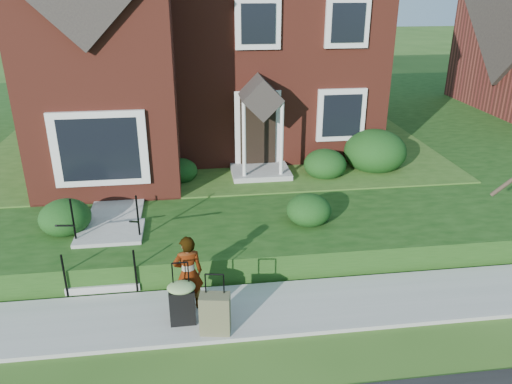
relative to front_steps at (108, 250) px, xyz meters
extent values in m
plane|color=#2D5119|center=(2.50, -1.84, -0.47)|extent=(120.00, 120.00, 0.00)
cube|color=#9E9B93|center=(2.50, -1.84, -0.43)|extent=(60.00, 1.60, 0.08)
cube|color=#16390F|center=(6.50, 9.06, -0.17)|extent=(44.00, 20.00, 0.60)
cube|color=#9E9B93|center=(0.00, 3.16, 0.16)|extent=(1.20, 6.00, 0.06)
cube|color=maroon|center=(2.50, 8.16, 2.83)|extent=(10.00, 8.00, 5.40)
cube|color=maroon|center=(-0.30, 3.36, 2.83)|extent=(3.60, 2.40, 5.40)
cube|color=silver|center=(-0.30, 2.21, 1.53)|extent=(2.20, 0.30, 1.80)
cube|color=black|center=(3.70, 4.10, 1.18)|extent=(1.00, 0.12, 2.10)
cube|color=black|center=(6.10, 4.11, 1.63)|extent=(1.40, 0.10, 1.50)
cube|color=#9E9B93|center=(0.00, -0.84, -0.32)|extent=(1.40, 0.30, 0.15)
cube|color=#9E9B93|center=(0.00, -0.54, -0.17)|extent=(1.40, 0.30, 0.15)
cube|color=#9E9B93|center=(0.00, -0.24, -0.02)|extent=(1.40, 0.30, 0.15)
cube|color=#9E9B93|center=(0.00, 0.06, 0.13)|extent=(1.40, 0.30, 0.15)
cube|color=#9E9B93|center=(0.00, 0.61, 0.13)|extent=(1.40, 0.80, 0.15)
cylinder|color=black|center=(-0.65, -0.99, 0.06)|extent=(0.04, 0.04, 0.90)
cylinder|color=black|center=(-0.65, 0.21, 0.66)|extent=(0.04, 0.04, 0.90)
cylinder|color=black|center=(0.65, -0.99, 0.06)|extent=(0.04, 0.04, 0.90)
cylinder|color=black|center=(0.65, 0.21, 0.66)|extent=(0.04, 0.04, 0.90)
ellipsoid|color=black|center=(-1.63, 3.28, 0.58)|extent=(1.30, 1.30, 0.91)
ellipsoid|color=black|center=(1.47, 3.48, 0.46)|extent=(0.96, 0.96, 0.67)
ellipsoid|color=black|center=(5.48, 3.31, 0.54)|extent=(1.18, 1.18, 0.83)
ellipsoid|color=black|center=(7.07, 3.75, 0.75)|extent=(1.78, 1.78, 1.25)
ellipsoid|color=black|center=(-0.96, 0.80, 0.51)|extent=(1.10, 1.10, 0.77)
ellipsoid|color=black|center=(4.37, 0.52, 0.48)|extent=(1.02, 1.02, 0.71)
imported|color=#999999|center=(1.66, -1.67, 0.34)|extent=(0.59, 0.44, 1.47)
cube|color=black|center=(1.54, -2.08, -0.06)|extent=(0.45, 0.25, 0.67)
cylinder|color=black|center=(1.54, -2.08, 0.77)|extent=(0.27, 0.03, 0.03)
cylinder|color=black|center=(1.40, -2.08, 0.52)|extent=(0.02, 0.02, 0.50)
cylinder|color=black|center=(1.67, -2.08, 0.52)|extent=(0.02, 0.02, 0.50)
cylinder|color=black|center=(1.38, -2.08, -0.36)|extent=(0.04, 0.06, 0.06)
cylinder|color=black|center=(1.69, -2.08, -0.36)|extent=(0.04, 0.06, 0.06)
ellipsoid|color=#7A9D5A|center=(1.54, -2.08, 0.35)|extent=(0.49, 0.41, 0.16)
cube|color=brown|center=(2.08, -2.42, -0.03)|extent=(0.55, 0.37, 0.73)
cylinder|color=black|center=(2.08, -2.42, 0.70)|extent=(0.31, 0.08, 0.03)
cylinder|color=black|center=(1.93, -2.42, 0.52)|extent=(0.02, 0.02, 0.36)
cylinder|color=black|center=(2.24, -2.42, 0.52)|extent=(0.02, 0.02, 0.36)
cylinder|color=black|center=(1.91, -2.42, -0.36)|extent=(0.05, 0.07, 0.06)
cylinder|color=black|center=(2.26, -2.42, -0.36)|extent=(0.05, 0.07, 0.06)
camera|label=1|loc=(1.85, -9.38, 5.13)|focal=35.00mm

